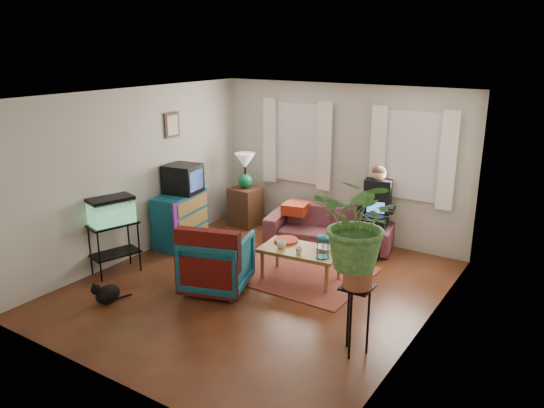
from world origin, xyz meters
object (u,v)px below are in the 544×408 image
Objects in this scene: armchair at (217,260)px; sofa at (330,220)px; aquarium_stand at (115,248)px; plant_stand at (356,320)px; side_table at (246,207)px; dresser at (181,219)px; coffee_table at (301,264)px.

sofa is at bearing -119.91° from armchair.
plant_stand is at bearing 16.49° from aquarium_stand.
armchair reaches higher than side_table.
side_table is (-1.72, 0.01, -0.05)m from sofa.
sofa is 2.95× the size of side_table.
plant_stand is at bearing -29.55° from dresser.
dresser is (-0.34, -1.37, 0.08)m from side_table.
aquarium_stand is (-0.35, -2.75, 0.03)m from side_table.
sofa is 3.28m from plant_stand.
side_table reaches higher than coffee_table.
sofa is 2.47m from dresser.
sofa is at bearing -0.17° from side_table.
armchair reaches higher than coffee_table.
plant_stand reaches higher than side_table.
plant_stand is at bearing -38.98° from side_table.
dresser is 4.05m from plant_stand.
dresser is at bearing -158.65° from sofa.
coffee_table is (0.31, -1.48, -0.18)m from sofa.
dresser is at bearing 171.71° from coffee_table.
aquarium_stand reaches higher than coffee_table.
sofa is 2.64× the size of plant_stand.
armchair is at bearing -138.03° from coffee_table.
aquarium_stand is at bearing -99.39° from dresser.
side_table is 0.83× the size of armchair.
armchair is at bearing 169.01° from plant_stand.
dresser is at bearing 159.43° from plant_stand.
armchair is (1.57, 0.39, 0.05)m from aquarium_stand.
aquarium_stand is at bearing 179.43° from plant_stand.
aquarium_stand is 3.80m from plant_stand.
side_table is 1.41m from dresser.
sofa reaches higher than coffee_table.
side_table is at bearing 141.02° from plant_stand.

